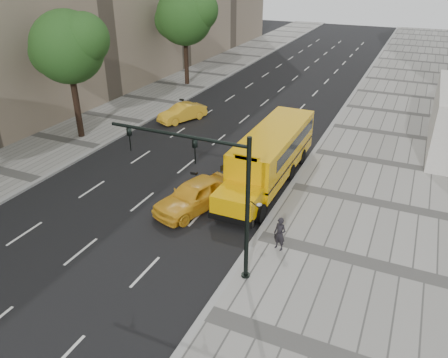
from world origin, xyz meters
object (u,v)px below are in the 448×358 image
at_px(school_bus, 272,152).
at_px(taxi_near, 195,195).
at_px(tree_b, 68,47).
at_px(traffic_signal, 214,187).
at_px(taxi_far, 182,113).
at_px(pedestrian, 280,234).
at_px(tree_c, 185,16).

height_order(school_bus, taxi_near, school_bus).
distance_m(tree_b, traffic_signal, 18.58).
relative_size(tree_b, taxi_near, 1.87).
relative_size(tree_b, taxi_far, 2.18).
distance_m(taxi_near, taxi_far, 14.14).
relative_size(school_bus, pedestrian, 7.15).
bearing_deg(school_bus, traffic_signal, -85.75).
bearing_deg(taxi_near, school_bus, 82.79).
bearing_deg(tree_c, tree_b, -90.04).
distance_m(taxi_far, traffic_signal, 19.69).
bearing_deg(school_bus, taxi_near, -116.11).
bearing_deg(taxi_near, tree_b, 174.69).
relative_size(pedestrian, traffic_signal, 0.25).
bearing_deg(taxi_near, traffic_signal, -33.84).
bearing_deg(school_bus, tree_c, 131.54).
height_order(tree_c, taxi_far, tree_c).
bearing_deg(taxi_far, tree_b, -102.86).
distance_m(tree_c, pedestrian, 30.14).
relative_size(taxi_near, taxi_far, 1.17).
relative_size(tree_c, taxi_near, 1.98).
xyz_separation_m(taxi_far, pedestrian, (12.76, -13.77, 0.28)).
bearing_deg(tree_b, school_bus, -1.83).
xyz_separation_m(taxi_far, traffic_signal, (10.68, -16.18, 3.41)).
relative_size(tree_c, taxi_far, 2.32).
height_order(tree_b, tree_c, tree_c).
relative_size(school_bus, taxi_near, 2.38).
bearing_deg(taxi_near, pedestrian, 0.21).
height_order(taxi_near, pedestrian, pedestrian).
distance_m(tree_c, school_bus, 23.03).
bearing_deg(traffic_signal, tree_c, 120.84).
height_order(tree_c, traffic_signal, tree_c).
bearing_deg(taxi_far, school_bus, -9.97).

